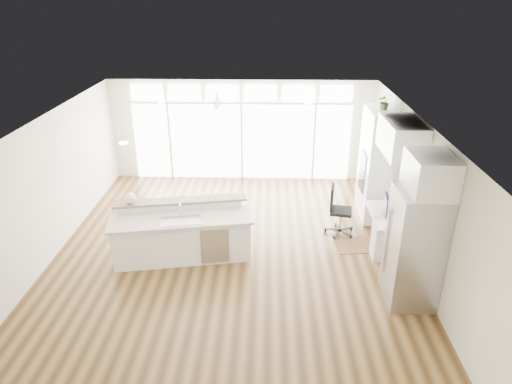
{
  "coord_description": "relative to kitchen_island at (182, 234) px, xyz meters",
  "views": [
    {
      "loc": [
        0.7,
        -7.82,
        4.9
      ],
      "look_at": [
        0.47,
        0.6,
        1.08
      ],
      "focal_mm": 32.0,
      "sensor_mm": 36.0,
      "label": 1
    }
  ],
  "objects": [
    {
      "name": "rug",
      "position": [
        3.52,
        0.58,
        -0.53
      ],
      "size": [
        0.97,
        0.74,
        0.01
      ],
      "primitive_type": "cube",
      "rotation": [
        0.0,
        0.0,
        0.11
      ],
      "color": "#3C2313",
      "rests_on": "floor"
    },
    {
      "name": "fishbowl",
      "position": [
        -1.0,
        0.23,
        0.64
      ],
      "size": [
        0.23,
        0.23,
        0.22
      ],
      "primitive_type": "sphere",
      "rotation": [
        0.0,
        0.0,
        0.06
      ],
      "color": "white",
      "rests_on": "kitchen_island"
    },
    {
      "name": "wall_right",
      "position": [
        4.43,
        0.21,
        0.81
      ],
      "size": [
        0.04,
        8.0,
        2.7
      ],
      "primitive_type": "cube",
      "color": "beige",
      "rests_on": "floor"
    },
    {
      "name": "potted_plant",
      "position": [
        4.1,
        2.01,
        2.1
      ],
      "size": [
        0.31,
        0.34,
        0.26
      ],
      "primitive_type": "imported",
      "rotation": [
        0.0,
        0.0,
        -0.02
      ],
      "color": "#335B27",
      "rests_on": "oven_cabinet"
    },
    {
      "name": "framed_photos",
      "position": [
        4.39,
        1.13,
        0.86
      ],
      "size": [
        0.06,
        0.22,
        0.8
      ],
      "primitive_type": "cube",
      "color": "black",
      "rests_on": "wall_right"
    },
    {
      "name": "wall_back",
      "position": [
        0.93,
        4.21,
        0.81
      ],
      "size": [
        7.0,
        0.04,
        2.7
      ],
      "primitive_type": "cube",
      "color": "beige",
      "rests_on": "floor"
    },
    {
      "name": "keyboard",
      "position": [
        3.81,
        0.51,
        0.23
      ],
      "size": [
        0.17,
        0.34,
        0.02
      ],
      "primitive_type": "cube",
      "rotation": [
        0.0,
        0.0,
        -0.14
      ],
      "color": "silver",
      "rests_on": "desk_nook"
    },
    {
      "name": "wall_front",
      "position": [
        0.93,
        -3.79,
        0.81
      ],
      "size": [
        7.0,
        0.04,
        2.7
      ],
      "primitive_type": "cube",
      "color": "beige",
      "rests_on": "floor"
    },
    {
      "name": "ceiling_fan",
      "position": [
        0.43,
        3.01,
        1.94
      ],
      "size": [
        1.16,
        1.16,
        0.32
      ],
      "primitive_type": "cube",
      "color": "silver",
      "rests_on": "ceiling"
    },
    {
      "name": "recessed_lights",
      "position": [
        0.93,
        0.41,
        2.14
      ],
      "size": [
        3.4,
        3.0,
        0.02
      ],
      "primitive_type": "cube",
      "color": "#F3E2CE",
      "rests_on": "ceiling"
    },
    {
      "name": "ceiling",
      "position": [
        0.93,
        0.21,
        2.16
      ],
      "size": [
        7.0,
        8.0,
        0.02
      ],
      "primitive_type": "cube",
      "color": "white",
      "rests_on": "wall_back"
    },
    {
      "name": "monitor",
      "position": [
        3.98,
        0.51,
        0.43
      ],
      "size": [
        0.15,
        0.5,
        0.41
      ],
      "primitive_type": "cube",
      "rotation": [
        0.0,
        0.0,
        -0.15
      ],
      "color": "black",
      "rests_on": "desk_nook"
    },
    {
      "name": "transom_row",
      "position": [
        0.93,
        4.15,
        1.84
      ],
      "size": [
        5.9,
        0.06,
        0.4
      ],
      "primitive_type": "cube",
      "color": "white",
      "rests_on": "wall_back"
    },
    {
      "name": "office_chair",
      "position": [
        3.2,
        1.08,
        0.01
      ],
      "size": [
        0.66,
        0.62,
        1.09
      ],
      "primitive_type": "cube",
      "rotation": [
        0.0,
        0.0,
        -0.19
      ],
      "color": "black",
      "rests_on": "floor"
    },
    {
      "name": "glass_wall",
      "position": [
        0.93,
        4.15,
        0.51
      ],
      "size": [
        5.8,
        0.06,
        2.08
      ],
      "primitive_type": "cube",
      "color": "white",
      "rests_on": "wall_back"
    },
    {
      "name": "refrigerator",
      "position": [
        4.04,
        -1.14,
        0.46
      ],
      "size": [
        0.76,
        0.9,
        2.0
      ],
      "primitive_type": "cube",
      "color": "#A9A9AD",
      "rests_on": "floor"
    },
    {
      "name": "desk_nook",
      "position": [
        4.06,
        0.51,
        -0.16
      ],
      "size": [
        0.72,
        1.3,
        0.76
      ],
      "primitive_type": "cube",
      "color": "white",
      "rests_on": "floor"
    },
    {
      "name": "upper_cabinets",
      "position": [
        4.1,
        0.51,
        1.81
      ],
      "size": [
        0.64,
        1.3,
        0.64
      ],
      "primitive_type": "cube",
      "color": "white",
      "rests_on": "wall_right"
    },
    {
      "name": "floor",
      "position": [
        0.93,
        0.21,
        -0.55
      ],
      "size": [
        7.0,
        8.0,
        0.02
      ],
      "primitive_type": "cube",
      "color": "#412B14",
      "rests_on": "ground"
    },
    {
      "name": "oven_cabinet",
      "position": [
        4.1,
        2.01,
        0.71
      ],
      "size": [
        0.64,
        1.2,
        2.5
      ],
      "primitive_type": "cube",
      "color": "white",
      "rests_on": "floor"
    },
    {
      "name": "kitchen_island",
      "position": [
        0.0,
        0.0,
        0.0
      ],
      "size": [
        2.83,
        1.46,
        1.07
      ],
      "primitive_type": "cube",
      "rotation": [
        0.0,
        0.0,
        0.17
      ],
      "color": "white",
      "rests_on": "floor"
    },
    {
      "name": "desk_window",
      "position": [
        4.39,
        0.51,
        1.01
      ],
      "size": [
        0.04,
        0.85,
        0.85
      ],
      "primitive_type": "cube",
      "color": "white",
      "rests_on": "wall_right"
    },
    {
      "name": "wall_left",
      "position": [
        -2.57,
        0.21,
        0.81
      ],
      "size": [
        0.04,
        8.0,
        2.7
      ],
      "primitive_type": "cube",
      "color": "beige",
      "rests_on": "floor"
    },
    {
      "name": "fridge_cabinet",
      "position": [
        4.1,
        -1.14,
        1.76
      ],
      "size": [
        0.64,
        0.9,
        0.6
      ],
      "primitive_type": "cube",
      "color": "white",
      "rests_on": "wall_right"
    }
  ]
}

